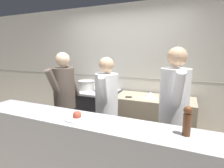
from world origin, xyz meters
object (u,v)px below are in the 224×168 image
Objects in this scene: pepper_mill at (187,120)px; chef_line at (173,110)px; mixing_bowl_steel at (150,95)px; chef_head_cook at (65,99)px; chefs_knife at (134,97)px; oven_range at (95,112)px; chef_sous at (107,106)px; sauce_pot at (104,87)px; plated_dish_main at (77,117)px; stock_pot at (86,85)px.

chef_line reaches higher than pepper_mill.
mixing_bowl_steel is 0.14× the size of chef_head_cook.
mixing_bowl_steel is 0.29m from chefs_knife.
chef_line reaches higher than oven_range.
chef_head_cook reaches higher than oven_range.
chef_sous reaches higher than chefs_knife.
chef_head_cook reaches higher than mixing_bowl_steel.
plated_dish_main is (0.41, -1.52, -0.02)m from sauce_pot.
mixing_bowl_steel is at bearing -4.90° from sauce_pot.
sauce_pot is 2.11m from pepper_mill.
chef_sous reaches higher than pepper_mill.
pepper_mill reaches higher than sauce_pot.
stock_pot reaches higher than sauce_pot.
chefs_knife is 1.54m from pepper_mill.
chef_sous reaches higher than plated_dish_main.
stock_pot is 1.42× the size of mixing_bowl_steel.
plated_dish_main reaches higher than oven_range.
oven_range is at bearing 140.03° from pepper_mill.
chef_head_cook is 1.04× the size of chef_sous.
stock_pot is 0.38m from sauce_pot.
pepper_mill is (1.89, -1.41, 0.09)m from stock_pot.
mixing_bowl_steel reaches higher than oven_range.
mixing_bowl_steel is 0.85× the size of plated_dish_main.
pepper_mill is at bearing -39.97° from oven_range.
chefs_knife is at bearing 125.41° from chef_line.
oven_range is 3.29× the size of plated_dish_main.
mixing_bowl_steel is 1.53m from plated_dish_main.
chef_sous is (-0.49, -0.75, -0.04)m from mixing_bowl_steel.
chef_head_cook reaches higher than pepper_mill.
sauce_pot is at bearing 136.13° from pepper_mill.
sauce_pot is 1.02× the size of chefs_knife.
chef_sous is at bearing -43.57° from stock_pot.
chef_head_cook is at bearing 160.99° from pepper_mill.
mixing_bowl_steel is at bearing 43.10° from chef_sous.
pepper_mill is 0.17× the size of chef_sous.
chef_head_cook is at bearing -146.45° from chefs_knife.
pepper_mill is at bearing -67.00° from mixing_bowl_steel.
stock_pot is 0.95× the size of chefs_knife.
chef_sous reaches higher than sauce_pot.
stock_pot is 0.79m from chef_head_cook.
chef_sous is (0.63, -0.80, 0.44)m from oven_range.
chef_line is at bearing 35.41° from plated_dish_main.
chef_line is (-0.15, 0.62, -0.13)m from pepper_mill.
mixing_bowl_steel is (0.93, -0.08, -0.05)m from sauce_pot.
sauce_pot is 1.58m from plated_dish_main.
chef_head_cook is at bearing -98.57° from oven_range.
oven_range is at bearing 177.69° from mixing_bowl_steel.
chef_head_cook is 0.96× the size of chef_line.
chef_sous is at bearing 167.90° from chef_line.
plated_dish_main is 0.99m from chef_head_cook.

